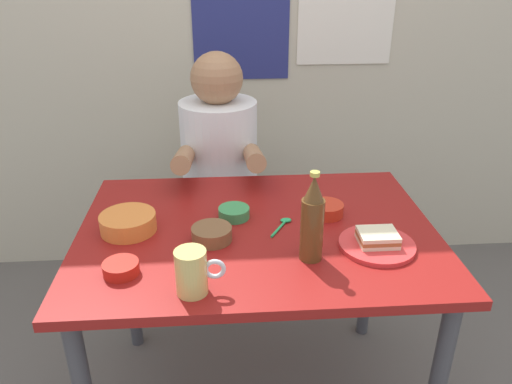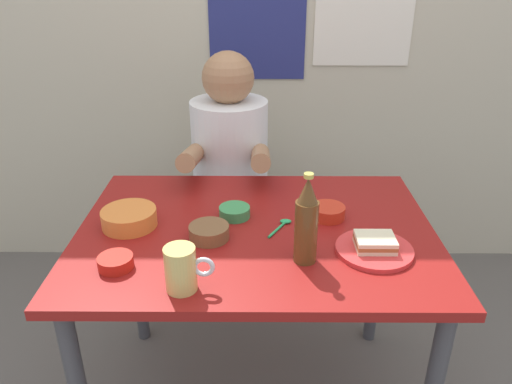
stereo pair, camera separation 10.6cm
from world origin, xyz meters
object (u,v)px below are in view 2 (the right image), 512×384
Objects in this scene: plate_orange at (374,250)px; beer_bottle at (306,223)px; sandwich at (375,242)px; stool at (232,233)px; person_seated at (230,149)px; beer_mug at (182,269)px; dining_table at (256,253)px; condiment_bowl_brown at (209,231)px.

beer_bottle is at bearing -168.16° from plate_orange.
plate_orange is 0.23m from beer_bottle.
sandwich is 0.22m from beer_bottle.
beer_bottle reaches higher than stool.
person_seated is 2.75× the size of beer_bottle.
beer_mug is at bearing -157.44° from beer_bottle.
sandwich is at bearing -21.71° from dining_table.
person_seated is at bearing -90.00° from stool.
sandwich is 0.48m from condiment_bowl_brown.
plate_orange is at bearing -59.38° from stool.
sandwich is at bearing 153.43° from plate_orange.
plate_orange is (0.45, -0.76, 0.40)m from stool.
stool is 3.75× the size of condiment_bowl_brown.
person_seated reaches higher than stool.
dining_table is 9.17× the size of condiment_bowl_brown.
condiment_bowl_brown is (-0.02, -0.69, 0.41)m from stool.
stool is 1.04m from beer_mug.
sandwich is at bearing 11.84° from beer_bottle.
person_seated is 6.54× the size of sandwich.
beer_bottle is at bearing -72.73° from stool.
beer_mug is 0.25m from condiment_bowl_brown.
person_seated is 0.68m from condiment_bowl_brown.
plate_orange is at bearing -8.67° from condiment_bowl_brown.
plate_orange is 0.84× the size of beer_bottle.
beer_mug is (-0.18, -0.31, 0.15)m from dining_table.
sandwich reaches higher than stool.
sandwich is 0.87× the size of beer_mug.
beer_mug is (-0.52, -0.17, 0.03)m from sandwich.
person_seated reaches higher than sandwich.
beer_bottle is 2.18× the size of condiment_bowl_brown.
beer_mug reaches higher than stool.
condiment_bowl_brown is (0.04, 0.25, -0.04)m from beer_mug.
sandwich is at bearing -8.67° from condiment_bowl_brown.
beer_bottle reaches higher than dining_table.
beer_bottle is at bearing -52.40° from dining_table.
plate_orange is 1.83× the size of condiment_bowl_brown.
condiment_bowl_brown is at bearing -156.02° from dining_table.
plate_orange is 2.00× the size of sandwich.
condiment_bowl_brown is at bearing 171.33° from plate_orange.
person_seated reaches higher than plate_orange.
beer_mug is 0.35m from beer_bottle.
dining_table is 0.31m from beer_bottle.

